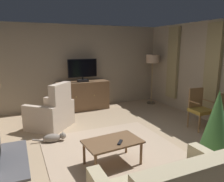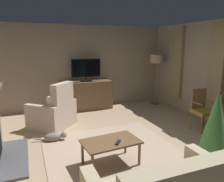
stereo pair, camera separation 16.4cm
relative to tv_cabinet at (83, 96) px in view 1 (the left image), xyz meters
name	(u,v)px [view 1 (the left image)]	position (x,y,z in m)	size (l,w,h in m)	color
ground_plane	(127,150)	(0.01, -2.91, -0.43)	(5.98, 7.02, 0.04)	tan
wall_back	(79,67)	(0.01, 0.35, 0.87)	(5.98, 0.10, 2.57)	gray
curtain_panel_near	(213,67)	(2.64, -2.41, 1.00)	(0.10, 0.44, 2.16)	#8E7F56
curtain_panel_far	(173,63)	(2.64, -0.91, 1.00)	(0.10, 0.44, 2.16)	#8E7F56
rug_central	(110,148)	(-0.28, -2.77, -0.41)	(2.44, 2.11, 0.01)	tan
tv_cabinet	(83,96)	(0.00, 0.00, 0.00)	(1.56, 0.58, 0.88)	#4A3523
television	(83,70)	(0.00, -0.05, 0.82)	(0.88, 0.20, 0.68)	black
coffee_table	(113,144)	(-0.48, -3.32, -0.04)	(0.96, 0.63, 0.43)	brown
tv_remote	(120,142)	(-0.40, -3.44, 0.02)	(0.17, 0.05, 0.02)	black
armchair_in_far_corner	(52,114)	(-1.12, -1.18, -0.07)	(1.24, 1.25, 1.10)	#C6B29E
side_chair_beside_plant	(199,107)	(2.06, -2.64, 0.10)	(0.46, 0.44, 0.96)	olive
potted_plant_on_hearth_side	(216,128)	(0.85, -4.16, 0.31)	(0.49, 0.49, 1.33)	#99664C
cat	(54,138)	(-1.23, -2.03, -0.32)	(0.67, 0.23, 0.20)	gray
floor_lamp	(153,62)	(2.33, -0.27, 0.99)	(0.44, 0.44, 1.64)	#4C4233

